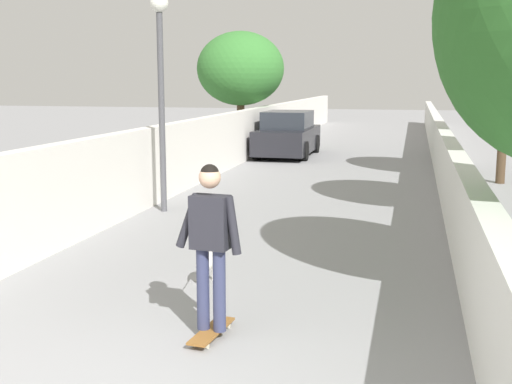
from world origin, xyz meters
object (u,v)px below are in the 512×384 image
(lamp_post, at_px, (161,64))
(skateboard, at_px, (212,331))
(dog, at_px, (207,261))
(tree_right_mid, at_px, (509,39))
(person_skateboarder, at_px, (210,234))
(tree_left_distant, at_px, (241,69))
(car_near, at_px, (288,135))

(lamp_post, distance_m, skateboard, 7.23)
(lamp_post, xyz_separation_m, dog, (-4.21, -2.26, -2.62))
(tree_right_mid, distance_m, person_skateboarder, 12.34)
(tree_left_distant, height_order, skateboard, tree_left_distant)
(tree_right_mid, relative_size, person_skateboarder, 2.97)
(skateboard, xyz_separation_m, car_near, (16.02, 2.28, 0.65))
(skateboard, bearing_deg, person_skateboarder, 180.00)
(tree_right_mid, distance_m, car_near, 8.43)
(lamp_post, relative_size, skateboard, 5.17)
(person_skateboarder, bearing_deg, tree_right_mid, -19.95)
(dog, bearing_deg, tree_right_mid, -26.37)
(tree_right_mid, height_order, dog, tree_right_mid)
(tree_right_mid, height_order, car_near, tree_right_mid)
(lamp_post, distance_m, person_skateboarder, 6.89)
(tree_right_mid, xyz_separation_m, dog, (-9.57, 4.75, -3.32))
(person_skateboarder, distance_m, car_near, 16.19)
(lamp_post, height_order, dog, lamp_post)
(tree_right_mid, xyz_separation_m, lamp_post, (-5.36, 7.00, -0.70))
(dog, distance_m, car_near, 14.34)
(tree_left_distant, relative_size, skateboard, 5.32)
(tree_left_distant, relative_size, lamp_post, 1.03)
(tree_left_distant, relative_size, person_skateboarder, 2.54)
(tree_left_distant, bearing_deg, skateboard, -166.06)
(lamp_post, bearing_deg, dog, -151.78)
(tree_right_mid, distance_m, dog, 11.19)
(tree_left_distant, bearing_deg, dog, -166.69)
(lamp_post, bearing_deg, tree_left_distant, 7.15)
(dog, bearing_deg, person_skateboarder, -160.77)
(car_near, bearing_deg, tree_left_distant, 56.67)
(tree_right_mid, relative_size, lamp_post, 1.20)
(skateboard, bearing_deg, car_near, 8.10)
(skateboard, xyz_separation_m, person_skateboarder, (-0.00, 0.00, 1.02))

